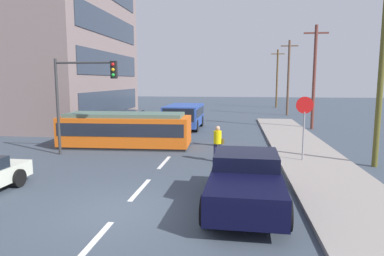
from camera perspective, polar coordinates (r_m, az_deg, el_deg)
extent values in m
plane|color=#3B4551|center=(19.77, -2.20, -3.01)|extent=(120.00, 120.00, 0.00)
cube|color=gray|center=(15.98, 20.14, -5.86)|extent=(3.20, 36.00, 0.14)
cube|color=silver|center=(8.68, -16.17, -17.87)|extent=(0.16, 2.40, 0.01)
cube|color=silver|center=(12.19, -8.57, -10.02)|extent=(0.16, 2.40, 0.01)
cube|color=silver|center=(15.92, -4.61, -5.68)|extent=(0.16, 2.40, 0.01)
cube|color=silver|center=(25.05, -0.14, -0.68)|extent=(0.16, 2.40, 0.01)
cube|color=silver|center=(30.96, 1.32, 0.96)|extent=(0.16, 2.40, 0.01)
cube|color=gray|center=(34.32, -25.30, 14.29)|extent=(14.70, 15.52, 16.00)
cube|color=#2D3847|center=(30.83, -12.96, 4.31)|extent=(0.06, 13.19, 1.92)
cube|color=#2D3847|center=(30.81, -13.14, 10.26)|extent=(0.06, 13.19, 1.92)
cube|color=#2D3847|center=(31.12, -13.34, 16.15)|extent=(0.06, 13.19, 1.92)
cube|color=#DD5B15|center=(19.76, -10.91, -0.39)|extent=(7.27, 2.76, 1.58)
cube|color=#2D2D2D|center=(19.90, -10.84, -2.85)|extent=(7.12, 2.63, 0.15)
cube|color=#4C685B|center=(19.65, -10.98, 2.17)|extent=(6.54, 2.36, 0.20)
cube|color=#1E232D|center=(19.73, -10.92, 0.15)|extent=(6.98, 2.79, 0.69)
cube|color=#2A4899|center=(26.71, -1.31, 2.17)|extent=(2.60, 5.05, 1.55)
cube|color=black|center=(24.28, -2.29, 2.14)|extent=(2.25, 0.16, 0.93)
cube|color=black|center=(26.68, -1.31, 2.76)|extent=(2.62, 4.30, 0.62)
cylinder|color=black|center=(25.21, -1.92, 0.39)|extent=(2.57, 0.95, 0.90)
cylinder|color=black|center=(28.34, -0.75, 1.23)|extent=(2.57, 0.95, 0.90)
cylinder|color=#252445|center=(15.98, 3.87, -4.09)|extent=(0.16, 0.16, 0.85)
cylinder|color=#252445|center=(15.97, 4.59, -4.10)|extent=(0.16, 0.16, 0.85)
cylinder|color=yellow|center=(15.84, 4.26, -1.53)|extent=(0.36, 0.36, 0.60)
sphere|color=tan|center=(15.78, 4.27, -0.06)|extent=(0.22, 0.22, 0.22)
cube|color=#4C3D17|center=(15.91, 5.05, -2.22)|extent=(0.18, 0.22, 0.24)
cube|color=black|center=(10.43, 8.88, -9.27)|extent=(2.14, 5.06, 0.65)
cube|color=black|center=(10.80, 8.97, -5.37)|extent=(1.95, 1.95, 0.55)
cube|color=black|center=(9.00, 8.90, -9.49)|extent=(2.06, 2.31, 0.12)
cylinder|color=black|center=(11.98, 4.05, -8.29)|extent=(0.30, 0.81, 0.80)
cylinder|color=black|center=(11.99, 13.73, -8.49)|extent=(0.30, 0.81, 0.80)
cylinder|color=black|center=(9.15, 2.35, -13.47)|extent=(0.30, 0.81, 0.80)
cylinder|color=black|center=(9.16, 15.26, -13.75)|extent=(0.30, 0.81, 0.80)
cylinder|color=black|center=(13.70, -26.82, -7.41)|extent=(0.23, 0.64, 0.64)
cube|color=#1D3298|center=(24.43, -13.82, 0.08)|extent=(1.91, 4.42, 0.55)
cube|color=black|center=(24.24, -13.99, 1.15)|extent=(1.71, 2.45, 0.40)
cylinder|color=black|center=(26.00, -14.51, 0.08)|extent=(0.24, 0.65, 0.64)
cylinder|color=black|center=(25.35, -10.79, 0.00)|extent=(0.24, 0.65, 0.64)
cylinder|color=black|center=(23.64, -17.03, -0.77)|extent=(0.24, 0.65, 0.64)
cylinder|color=black|center=(22.92, -12.99, -0.89)|extent=(0.24, 0.65, 0.64)
cube|color=black|center=(29.84, -9.95, 1.57)|extent=(1.92, 4.62, 0.55)
cube|color=black|center=(29.64, -10.05, 2.45)|extent=(1.72, 2.56, 0.40)
cylinder|color=black|center=(31.42, -10.84, 1.50)|extent=(0.24, 0.65, 0.64)
cylinder|color=black|center=(30.95, -7.64, 1.48)|extent=(0.24, 0.65, 0.64)
cylinder|color=black|center=(28.82, -12.40, 0.89)|extent=(0.24, 0.65, 0.64)
cylinder|color=black|center=(28.30, -8.94, 0.86)|extent=(0.24, 0.65, 0.64)
cylinder|color=gray|center=(16.35, 17.96, -1.28)|extent=(0.07, 0.07, 2.20)
cylinder|color=red|center=(16.19, 18.17, 3.62)|extent=(0.76, 0.04, 0.76)
cylinder|color=#333333|center=(18.50, -21.34, 3.19)|extent=(0.14, 0.14, 4.79)
cylinder|color=#333333|center=(17.80, -17.42, 10.29)|extent=(2.98, 0.10, 0.10)
cube|color=black|center=(17.22, -12.81, 9.38)|extent=(0.28, 0.24, 0.84)
sphere|color=red|center=(17.11, -12.98, 10.22)|extent=(0.16, 0.16, 0.16)
sphere|color=gold|center=(17.10, -12.96, 9.38)|extent=(0.16, 0.16, 0.16)
sphere|color=green|center=(17.10, -12.93, 8.55)|extent=(0.16, 0.16, 0.16)
cylinder|color=brown|center=(16.69, 28.82, 7.74)|extent=(0.24, 0.24, 7.94)
cylinder|color=brown|center=(27.98, 19.57, 7.82)|extent=(0.24, 0.24, 7.84)
cube|color=brown|center=(28.19, 19.89, 14.58)|extent=(1.80, 0.12, 0.12)
cylinder|color=brown|center=(38.47, 15.65, 7.94)|extent=(0.24, 0.24, 7.94)
cube|color=brown|center=(38.64, 15.84, 12.95)|extent=(1.80, 0.12, 0.12)
cylinder|color=brown|center=(49.10, 13.90, 7.91)|extent=(0.24, 0.24, 7.90)
cube|color=brown|center=(49.23, 14.03, 11.81)|extent=(1.80, 0.12, 0.12)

